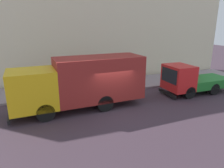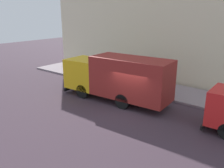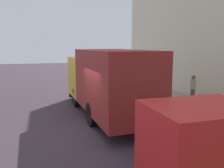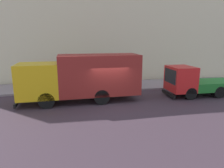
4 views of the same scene
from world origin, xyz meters
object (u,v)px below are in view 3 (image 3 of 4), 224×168
at_px(pedestrian_walking, 193,88).
at_px(traffic_cone_orange, 125,89).
at_px(street_sign_post, 162,82).
at_px(large_utility_truck, 106,80).

height_order(pedestrian_walking, traffic_cone_orange, pedestrian_walking).
bearing_deg(street_sign_post, pedestrian_walking, 28.46).
relative_size(large_utility_truck, traffic_cone_orange, 13.39).
xyz_separation_m(pedestrian_walking, street_sign_post, (-2.86, -1.55, 0.67)).
bearing_deg(large_utility_truck, pedestrian_walking, 5.40).
distance_m(traffic_cone_orange, street_sign_post, 5.33).
bearing_deg(traffic_cone_orange, street_sign_post, -88.96).
xyz_separation_m(traffic_cone_orange, street_sign_post, (0.09, -5.18, 1.22)).
bearing_deg(large_utility_truck, traffic_cone_orange, 57.24).
distance_m(large_utility_truck, traffic_cone_orange, 5.30).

